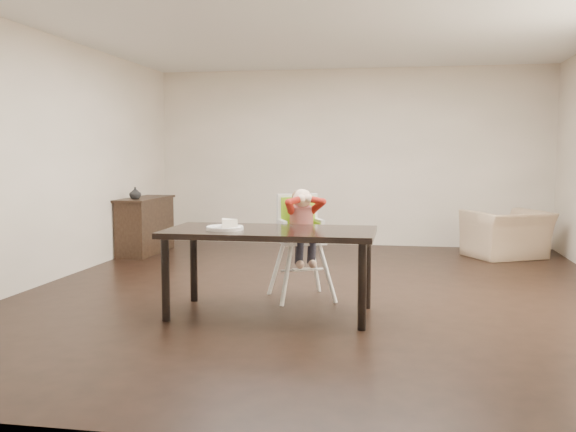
# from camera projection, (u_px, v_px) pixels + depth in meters

# --- Properties ---
(ground) EXTENTS (7.00, 7.00, 0.00)m
(ground) POSITION_uv_depth(u_px,v_px,m) (322.00, 291.00, 6.55)
(ground) COLOR black
(ground) RESTS_ON ground
(room_walls) EXTENTS (6.02, 7.02, 2.71)m
(room_walls) POSITION_uv_depth(u_px,v_px,m) (323.00, 108.00, 6.37)
(room_walls) COLOR #BEB39D
(room_walls) RESTS_ON ground
(dining_table) EXTENTS (1.80, 0.90, 0.75)m
(dining_table) POSITION_uv_depth(u_px,v_px,m) (270.00, 238.00, 5.55)
(dining_table) COLOR black
(dining_table) RESTS_ON ground
(high_chair) EXTENTS (0.59, 0.59, 1.07)m
(high_chair) POSITION_uv_depth(u_px,v_px,m) (301.00, 221.00, 6.19)
(high_chair) COLOR white
(high_chair) RESTS_ON ground
(plate) EXTENTS (0.40, 0.40, 0.09)m
(plate) POSITION_uv_depth(u_px,v_px,m) (226.00, 226.00, 5.50)
(plate) COLOR white
(plate) RESTS_ON dining_table
(armchair) EXTENTS (1.16, 1.01, 0.86)m
(armchair) POSITION_uv_depth(u_px,v_px,m) (507.00, 226.00, 8.66)
(armchair) COLOR tan
(armchair) RESTS_ON ground
(sideboard) EXTENTS (0.44, 1.26, 0.79)m
(sideboard) POSITION_uv_depth(u_px,v_px,m) (145.00, 225.00, 9.07)
(sideboard) COLOR black
(sideboard) RESTS_ON ground
(vase) EXTENTS (0.21, 0.21, 0.16)m
(vase) POSITION_uv_depth(u_px,v_px,m) (135.00, 193.00, 8.71)
(vase) COLOR #99999E
(vase) RESTS_ON sideboard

